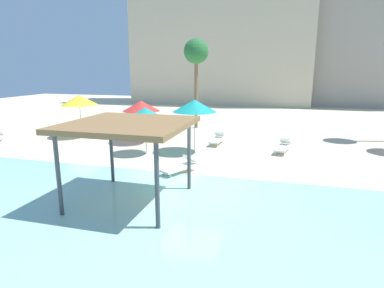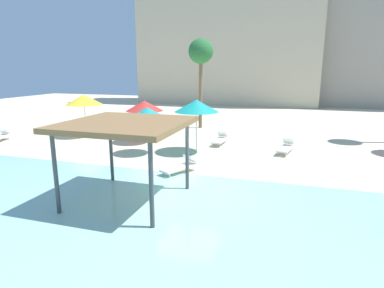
% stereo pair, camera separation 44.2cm
% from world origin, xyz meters
% --- Properties ---
extents(ground_plane, '(80.00, 80.00, 0.00)m').
position_xyz_m(ground_plane, '(0.00, 0.00, 0.00)').
color(ground_plane, beige).
extents(lagoon_water, '(44.00, 13.50, 0.04)m').
position_xyz_m(lagoon_water, '(0.00, -5.25, 0.02)').
color(lagoon_water, '#99D1C6').
rests_on(lagoon_water, ground).
extents(shade_pavilion, '(4.01, 4.01, 2.88)m').
position_xyz_m(shade_pavilion, '(-1.64, -1.89, 2.69)').
color(shade_pavilion, '#42474C').
rests_on(shade_pavilion, ground).
extents(beach_umbrella_teal_0, '(2.45, 2.45, 2.97)m').
position_xyz_m(beach_umbrella_teal_0, '(-1.31, 5.44, 2.63)').
color(beach_umbrella_teal_0, silver).
rests_on(beach_umbrella_teal_0, ground).
extents(beach_umbrella_red_2, '(2.35, 2.35, 2.67)m').
position_xyz_m(beach_umbrella_red_2, '(-5.17, 6.93, 2.35)').
color(beach_umbrella_red_2, silver).
rests_on(beach_umbrella_red_2, ground).
extents(beach_umbrella_yellow_4, '(2.48, 2.48, 2.89)m').
position_xyz_m(beach_umbrella_yellow_4, '(-9.91, 7.37, 2.55)').
color(beach_umbrella_yellow_4, silver).
rests_on(beach_umbrella_yellow_4, ground).
extents(beach_umbrella_teal_5, '(1.99, 1.99, 2.58)m').
position_xyz_m(beach_umbrella_teal_5, '(-3.78, 4.36, 2.30)').
color(beach_umbrella_teal_5, silver).
rests_on(beach_umbrella_teal_5, ground).
extents(lounge_chair_1, '(1.44, 1.95, 0.74)m').
position_xyz_m(lounge_chair_1, '(-0.89, 1.69, 0.33)').
color(lounge_chair_1, white).
rests_on(lounge_chair_1, ground).
extents(lounge_chair_4, '(0.96, 1.98, 0.74)m').
position_xyz_m(lounge_chair_4, '(3.54, 6.82, 0.33)').
color(lounge_chair_4, white).
rests_on(lounge_chair_4, ground).
extents(lounge_chair_5, '(0.70, 1.93, 0.74)m').
position_xyz_m(lounge_chair_5, '(-0.45, 7.82, 0.33)').
color(lounge_chair_5, white).
rests_on(lounge_chair_5, ground).
extents(palm_tree_0, '(1.90, 1.90, 6.86)m').
position_xyz_m(palm_tree_0, '(-3.21, 12.97, 5.72)').
color(palm_tree_0, brown).
rests_on(palm_tree_0, ground).
extents(hotel_block_0, '(23.14, 8.19, 20.14)m').
position_xyz_m(hotel_block_0, '(-4.95, 32.72, 10.07)').
color(hotel_block_0, beige).
rests_on(hotel_block_0, ground).
extents(hotel_block_1, '(20.62, 10.97, 21.79)m').
position_xyz_m(hotel_block_1, '(12.98, 36.13, 10.90)').
color(hotel_block_1, '#9E9384').
rests_on(hotel_block_1, ground).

